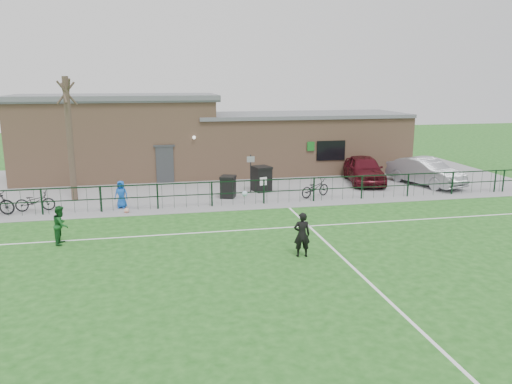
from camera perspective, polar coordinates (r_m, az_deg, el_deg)
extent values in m
plane|color=#1B5218|center=(16.34, 3.56, -8.29)|extent=(90.00, 90.00, 0.00)
cube|color=gray|center=(29.09, -3.36, 1.17)|extent=(34.00, 13.00, 0.02)
cube|color=white|center=(23.60, -1.36, -1.59)|extent=(28.00, 0.10, 0.01)
cube|color=white|center=(20.01, 0.58, -4.24)|extent=(28.00, 0.10, 0.01)
cube|color=white|center=(16.94, 10.16, -7.68)|extent=(0.10, 16.00, 0.01)
cube|color=black|center=(23.65, -1.46, -0.07)|extent=(28.00, 0.10, 1.20)
cylinder|color=#423328|center=(25.67, -20.48, 5.58)|extent=(0.30, 0.30, 6.00)
cube|color=black|center=(25.12, -3.21, 0.51)|extent=(0.90, 0.96, 1.02)
cube|color=black|center=(26.51, 0.62, 1.44)|extent=(1.05, 1.13, 1.24)
cylinder|color=black|center=(26.16, -0.62, 2.13)|extent=(0.07, 0.07, 2.00)
imported|color=#490D15|center=(29.26, 12.26, 2.54)|extent=(2.72, 4.86, 1.56)
imported|color=#96989D|center=(29.61, 18.80, 2.22)|extent=(3.02, 4.87, 1.52)
imported|color=black|center=(24.65, -23.93, -0.97)|extent=(1.72, 0.65, 0.90)
imported|color=black|center=(25.39, 6.77, 0.47)|extent=(1.86, 1.29, 0.93)
imported|color=blue|center=(23.85, -15.15, -0.26)|extent=(0.72, 0.57, 1.28)
imported|color=black|center=(16.86, 5.27, -4.87)|extent=(0.60, 0.43, 1.54)
sphere|color=white|center=(19.56, -1.29, -0.19)|extent=(0.22, 0.22, 0.22)
imported|color=#175020|center=(19.43, -21.40, -3.51)|extent=(0.60, 0.73, 1.42)
sphere|color=silver|center=(23.05, -14.57, -2.05)|extent=(0.25, 0.25, 0.25)
cube|color=#A97D5E|center=(31.73, -4.19, 5.32)|extent=(24.00, 5.00, 3.50)
cube|color=#A97D5E|center=(31.33, -15.79, 9.10)|extent=(11.52, 5.00, 1.20)
cube|color=#595B61|center=(31.30, -15.87, 10.41)|extent=(12.02, 5.40, 0.28)
cube|color=#595B61|center=(32.64, 5.10, 8.78)|extent=(13.44, 5.30, 0.22)
cube|color=#383A3D|center=(29.08, -10.37, 3.06)|extent=(1.00, 0.08, 2.10)
cube|color=black|center=(30.84, 8.55, 4.71)|extent=(1.80, 0.08, 1.20)
cube|color=#19661E|center=(30.33, 6.28, 5.22)|extent=(0.45, 0.04, 0.55)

